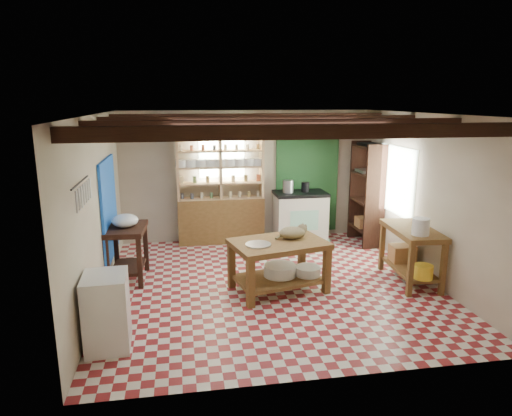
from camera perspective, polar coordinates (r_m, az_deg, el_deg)
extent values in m
cube|color=maroon|center=(7.20, 1.87, -9.61)|extent=(5.00, 5.00, 0.02)
cube|color=#49494F|center=(6.63, 2.05, 11.64)|extent=(5.00, 5.00, 0.02)
cube|color=#BFB199|center=(9.21, -1.16, 4.02)|extent=(5.00, 0.04, 2.60)
cube|color=#BFB199|center=(4.47, 8.42, -6.43)|extent=(5.00, 0.04, 2.60)
cube|color=#BFB199|center=(6.76, -19.29, -0.21)|extent=(0.04, 5.00, 2.60)
cube|color=#BFB199|center=(7.69, 20.55, 1.27)|extent=(0.04, 5.00, 2.60)
cube|color=#341B12|center=(6.63, 2.04, 10.61)|extent=(5.00, 3.80, 0.15)
cube|color=blue|center=(7.67, -17.88, -0.09)|extent=(0.04, 1.40, 1.60)
cube|color=#205124|center=(9.45, 6.40, 3.87)|extent=(1.30, 0.04, 2.30)
cube|color=silver|center=(9.07, -4.30, 6.39)|extent=(0.90, 0.02, 0.80)
cube|color=silver|center=(8.52, 17.16, 3.33)|extent=(0.02, 1.30, 1.20)
cube|color=black|center=(5.50, -21.04, 1.77)|extent=(0.06, 0.90, 0.28)
cube|color=black|center=(8.94, 7.30, 9.31)|extent=(0.86, 0.12, 0.36)
cube|color=tan|center=(9.00, -4.45, 2.46)|extent=(1.70, 0.34, 2.20)
cube|color=#341B12|center=(9.22, 13.67, 1.75)|extent=(0.40, 0.86, 2.00)
cube|color=brown|center=(6.87, 2.81, -7.24)|extent=(1.53, 1.19, 0.77)
cube|color=beige|center=(9.25, 5.49, -1.05)|extent=(1.03, 0.70, 1.01)
cube|color=#341B12|center=(7.52, -15.79, -5.47)|extent=(0.64, 0.89, 0.87)
cube|color=white|center=(5.62, -18.15, -12.18)|extent=(0.51, 0.61, 0.88)
cube|color=brown|center=(7.56, 18.77, -5.59)|extent=(0.69, 1.25, 0.87)
ellipsoid|color=#8F7E53|center=(6.87, 4.56, -3.09)|extent=(0.49, 0.44, 0.18)
cylinder|color=#B4B3BB|center=(6.55, 0.28, -4.59)|extent=(0.45, 0.45, 0.02)
cylinder|color=white|center=(6.96, 3.00, -7.78)|extent=(0.59, 0.59, 0.17)
cylinder|color=white|center=(7.02, 6.50, -7.82)|extent=(0.46, 0.46, 0.13)
cylinder|color=#B4B3BB|center=(9.05, 4.05, 2.73)|extent=(0.22, 0.22, 0.25)
cylinder|color=black|center=(9.14, 6.18, 2.62)|extent=(0.16, 0.16, 0.20)
ellipsoid|color=white|center=(7.37, -16.06, -1.52)|extent=(0.43, 0.43, 0.20)
cylinder|color=white|center=(7.07, 19.90, -2.20)|extent=(0.26, 0.26, 0.25)
cube|color=#B07A47|center=(7.84, 17.83, -5.40)|extent=(0.40, 0.33, 0.26)
cylinder|color=yellow|center=(7.21, 20.18, -7.49)|extent=(0.30, 0.30, 0.20)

